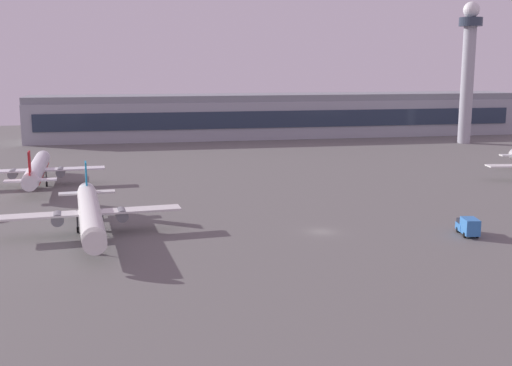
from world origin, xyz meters
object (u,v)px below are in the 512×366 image
object	(u,v)px
control_tower	(468,64)
airplane_mid_apron	(37,169)
catering_truck	(468,226)
airplane_taxiway_distant	(90,213)

from	to	relation	value
control_tower	airplane_mid_apron	xyz separation A→B (m)	(-138.17, -55.38, -24.00)
airplane_mid_apron	catering_truck	xyz separation A→B (m)	(75.86, -59.78, -2.25)
airplane_mid_apron	control_tower	bearing A→B (deg)	18.87
airplane_taxiway_distant	catering_truck	distance (m)	62.58
control_tower	airplane_mid_apron	world-z (taller)	control_tower
airplane_mid_apron	catering_truck	size ratio (longest dim) A/B	6.60
airplane_taxiway_distant	airplane_mid_apron	distance (m)	49.58
control_tower	airplane_taxiway_distant	size ratio (longest dim) A/B	1.26
airplane_taxiway_distant	catering_truck	size ratio (longest dim) A/B	6.49
control_tower	airplane_mid_apron	bearing A→B (deg)	-158.16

